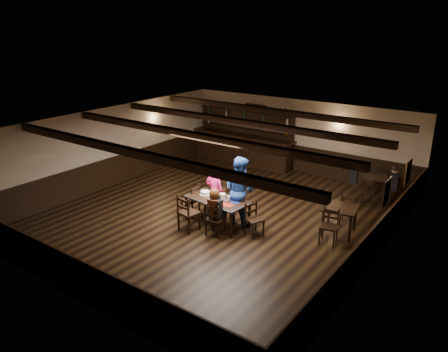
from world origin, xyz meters
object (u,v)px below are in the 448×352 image
Objects in this scene: dining_table at (217,201)px; man_blue at (240,190)px; cake at (205,193)px; chair_near_left at (186,211)px; woman_pink at (214,191)px; bar_counter at (243,145)px; chair_near_right at (214,218)px.

dining_table is 0.69m from man_blue.
cake is (-0.47, 0.07, 0.11)m from dining_table.
chair_near_left is at bearing 65.19° from man_blue.
bar_counter reaches higher than woman_pink.
bar_counter is (-3.00, 4.72, -0.23)m from man_blue.
dining_table is 1.79× the size of chair_near_left.
bar_counter is at bearing 112.43° from cake.
chair_near_left is 1.29m from woman_pink.
woman_pink is at bearing 9.19° from man_blue.
bar_counter is (-2.18, 6.04, 0.12)m from chair_near_left.
cake is at bearing 31.44° from man_blue.
cake is at bearing 171.05° from dining_table.
woman_pink is 0.34× the size of bar_counter.
dining_table is 1.24× the size of woman_pink.
cake reaches higher than dining_table.
man_blue is (0.82, 1.32, 0.36)m from chair_near_left.
chair_near_right is (0.37, -0.65, -0.15)m from dining_table.
dining_table is at bearing -8.95° from cake.
man_blue is at bearing 172.59° from woman_pink.
chair_near_left is at bearing -115.62° from dining_table.
dining_table is 2.02× the size of chair_near_right.
chair_near_left is at bearing -165.94° from chair_near_right.
woman_pink is at bearing 91.30° from chair_near_left.
woman_pink reaches higher than dining_table.
chair_near_left is 0.54× the size of man_blue.
dining_table is 0.76m from chair_near_right.
bar_counter is (-2.15, 4.75, -0.02)m from woman_pink.
chair_near_right reaches higher than cake.
chair_near_right is 1.37m from woman_pink.
chair_near_right is 1.20m from man_blue.
cake is at bearing -67.57° from bar_counter.
cake is 0.07× the size of bar_counter.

